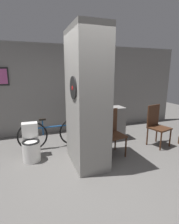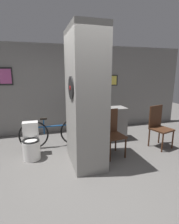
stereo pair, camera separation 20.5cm
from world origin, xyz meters
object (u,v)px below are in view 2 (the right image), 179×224
object	(u,v)px
chair_by_doorway	(159,125)
toilet	(31,144)
chair_near_pillar	(111,131)
bottle_tall	(107,104)
bicycle	(55,132)

from	to	relation	value
chair_by_doorway	toilet	bearing A→B (deg)	160.36
chair_near_pillar	bottle_tall	distance (m)	0.99
bottle_tall	bicycle	bearing A→B (deg)	-177.37
bicycle	chair_near_pillar	bearing A→B (deg)	-33.75
chair_by_doorway	bicycle	size ratio (longest dim) A/B	0.61
chair_near_pillar	chair_by_doorway	world-z (taller)	same
toilet	bicycle	size ratio (longest dim) A/B	0.45
chair_near_pillar	chair_by_doorway	size ratio (longest dim) A/B	1.00
toilet	bicycle	distance (m)	0.70
chair_near_pillar	bottle_tall	xyz separation A→B (m)	(0.24, 0.85, 0.45)
chair_near_pillar	bicycle	bearing A→B (deg)	138.14
toilet	chair_by_doorway	xyz separation A→B (m)	(2.99, -0.25, 0.23)
toilet	chair_near_pillar	bearing A→B (deg)	-10.92
chair_by_doorway	bicycle	xyz separation A→B (m)	(-2.46, 0.71, -0.19)
bicycle	bottle_tall	distance (m)	1.54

